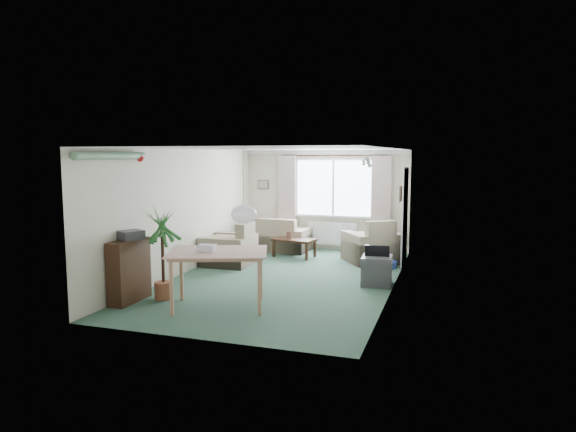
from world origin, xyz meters
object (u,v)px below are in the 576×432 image
(bookshelf, at_px, (129,271))
(dining_table, at_px, (218,280))
(armchair_left, at_px, (229,243))
(coffee_table, at_px, (294,248))
(sofa, at_px, (276,234))
(pet_bed, at_px, (381,264))
(tv_cube, at_px, (377,270))
(houseplant, at_px, (163,253))
(armchair_corner, at_px, (372,240))

(bookshelf, xyz_separation_m, dining_table, (1.46, 0.15, -0.07))
(armchair_left, distance_m, coffee_table, 1.60)
(sofa, distance_m, pet_bed, 2.92)
(bookshelf, relative_size, tv_cube, 1.74)
(sofa, height_order, dining_table, dining_table)
(houseplant, bearing_deg, pet_bed, 48.86)
(coffee_table, relative_size, pet_bed, 1.49)
(sofa, relative_size, bookshelf, 1.62)
(dining_table, distance_m, tv_cube, 2.96)
(sofa, bearing_deg, armchair_corner, 167.03)
(houseplant, height_order, dining_table, houseplant)
(armchair_left, bearing_deg, armchair_corner, 112.00)
(dining_table, bearing_deg, tv_cube, 45.28)
(coffee_table, height_order, tv_cube, tv_cube)
(houseplant, xyz_separation_m, pet_bed, (3.00, 3.44, -0.68))
(armchair_corner, relative_size, coffee_table, 1.12)
(armchair_corner, bearing_deg, pet_bed, 86.16)
(tv_cube, bearing_deg, houseplant, -151.78)
(pet_bed, bearing_deg, armchair_left, -166.42)
(armchair_corner, distance_m, coffee_table, 1.76)
(dining_table, relative_size, pet_bed, 2.16)
(armchair_corner, bearing_deg, coffee_table, -33.91)
(tv_cube, bearing_deg, bookshelf, -151.39)
(sofa, bearing_deg, coffee_table, 136.89)
(tv_cube, bearing_deg, pet_bed, 90.66)
(armchair_left, relative_size, houseplant, 0.68)
(sofa, distance_m, coffee_table, 0.97)
(dining_table, bearing_deg, sofa, 98.77)
(sofa, distance_m, armchair_left, 1.89)
(armchair_left, xyz_separation_m, pet_bed, (3.08, 0.75, -0.39))
(armchair_corner, bearing_deg, tv_cube, 66.46)
(coffee_table, relative_size, houseplant, 0.63)
(sofa, bearing_deg, dining_table, 100.92)
(armchair_left, xyz_separation_m, dining_table, (1.12, -2.84, -0.03))
(coffee_table, distance_m, dining_table, 4.01)
(coffee_table, xyz_separation_m, bookshelf, (-1.41, -4.16, 0.28))
(pet_bed, bearing_deg, coffee_table, 168.14)
(armchair_left, distance_m, bookshelf, 3.01)
(bookshelf, distance_m, houseplant, 0.57)
(coffee_table, bearing_deg, armchair_corner, 0.87)
(dining_table, bearing_deg, armchair_corner, 67.24)
(houseplant, bearing_deg, coffee_table, 75.62)
(armchair_left, xyz_separation_m, bookshelf, (-0.34, -2.99, 0.04))
(armchair_left, height_order, pet_bed, armchair_left)
(pet_bed, bearing_deg, bookshelf, -132.53)
(bookshelf, height_order, houseplant, houseplant)
(armchair_left, relative_size, dining_table, 0.74)
(coffee_table, relative_size, dining_table, 0.69)
(dining_table, xyz_separation_m, pet_bed, (1.96, 3.58, -0.36))
(armchair_corner, xyz_separation_m, coffee_table, (-1.74, -0.03, -0.26))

